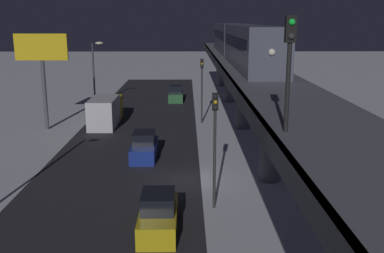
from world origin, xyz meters
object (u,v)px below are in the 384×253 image
at_px(commercial_billboard, 42,57).
at_px(traffic_light_near, 215,134).
at_px(sedan_blue, 144,147).
at_px(subway_train, 239,40).
at_px(rail_signal, 289,54).
at_px(sedan_yellow, 158,216).
at_px(traffic_light_mid, 202,81).
at_px(sedan_green, 176,95).
at_px(box_truck, 106,111).

bearing_deg(commercial_billboard, traffic_light_near, 128.80).
bearing_deg(sedan_blue, subway_train, 59.17).
distance_m(rail_signal, sedan_yellow, 10.78).
distance_m(subway_train, sedan_blue, 18.22).
bearing_deg(rail_signal, commercial_billboard, -57.25).
distance_m(subway_train, traffic_light_mid, 6.18).
bearing_deg(sedan_blue, commercial_billboard, 138.04).
xyz_separation_m(subway_train, sedan_green, (6.77, -9.68, -7.25)).
bearing_deg(box_truck, sedan_yellow, 106.05).
distance_m(rail_signal, traffic_light_mid, 28.93).
bearing_deg(subway_train, rail_signal, 86.59).
relative_size(box_truck, commercial_billboard, 0.83).
relative_size(sedan_yellow, traffic_light_mid, 0.67).
xyz_separation_m(sedan_yellow, commercial_billboard, (11.86, -21.07, 6.04)).
distance_m(sedan_yellow, traffic_light_near, 5.24).
height_order(traffic_light_near, traffic_light_mid, same).
relative_size(subway_train, rail_signal, 9.22).
distance_m(sedan_yellow, traffic_light_mid, 23.90).
height_order(subway_train, traffic_light_near, subway_train).
xyz_separation_m(box_truck, traffic_light_mid, (-9.50, -0.54, 2.85)).
distance_m(subway_train, commercial_billboard, 19.41).
bearing_deg(traffic_light_near, box_truck, -64.84).
height_order(sedan_green, box_truck, box_truck).
bearing_deg(sedan_yellow, subway_train, 75.61).
bearing_deg(box_truck, traffic_light_mid, -176.73).
distance_m(box_truck, traffic_light_mid, 9.93).
xyz_separation_m(sedan_green, sedan_blue, (1.80, 24.04, -0.00)).
relative_size(rail_signal, commercial_billboard, 0.45).
distance_m(rail_signal, sedan_green, 42.14).
height_order(sedan_green, traffic_light_near, traffic_light_near).
xyz_separation_m(rail_signal, sedan_blue, (6.70, -17.01, -8.19)).
height_order(rail_signal, traffic_light_near, rail_signal).
height_order(sedan_yellow, sedan_blue, same).
distance_m(sedan_yellow, commercial_billboard, 24.92).
distance_m(sedan_yellow, sedan_green, 36.06).
bearing_deg(subway_train, sedan_green, -55.04).
bearing_deg(sedan_blue, traffic_light_near, -63.22).
xyz_separation_m(sedan_yellow, sedan_blue, (1.80, -12.03, 0.01)).
bearing_deg(subway_train, traffic_light_near, 80.72).
height_order(rail_signal, sedan_blue, rail_signal).
bearing_deg(commercial_billboard, box_truck, -160.44).
height_order(rail_signal, box_truck, rail_signal).
height_order(sedan_blue, box_truck, box_truck).
relative_size(sedan_blue, traffic_light_near, 0.71).
relative_size(subway_train, sedan_green, 9.04).
bearing_deg(traffic_light_near, subway_train, -99.28).
relative_size(subway_train, box_truck, 4.98).
xyz_separation_m(sedan_blue, traffic_light_mid, (-4.70, -11.46, 3.40)).
distance_m(sedan_green, commercial_billboard, 20.05).
bearing_deg(traffic_light_mid, commercial_billboard, 9.28).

